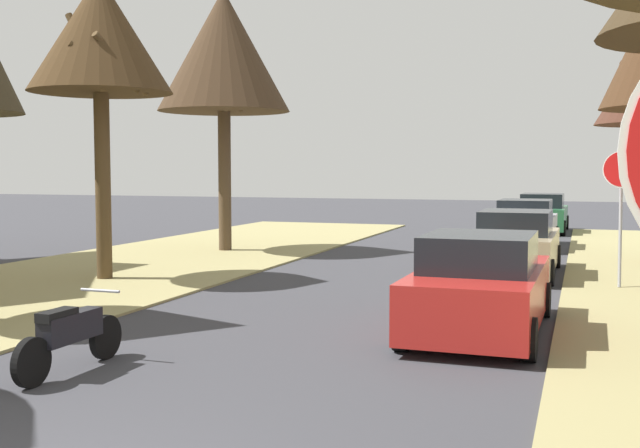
% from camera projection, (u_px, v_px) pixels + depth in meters
% --- Properties ---
extents(stop_sign_far, '(0.82, 0.68, 2.92)m').
position_uv_depth(stop_sign_far, '(622.00, 189.00, 16.18)').
color(stop_sign_far, '#9EA0A5').
rests_on(stop_sign_far, grass_verge_right).
extents(street_tree_left_mid_b, '(3.24, 3.24, 6.90)m').
position_uv_depth(street_tree_left_mid_b, '(100.00, 37.00, 17.29)').
color(street_tree_left_mid_b, '#513D24').
rests_on(street_tree_left_mid_b, grass_verge_left).
extents(street_tree_left_far, '(4.06, 4.06, 8.00)m').
position_uv_depth(street_tree_left_far, '(224.00, 52.00, 23.41)').
color(street_tree_left_far, '#4F3D2A').
rests_on(street_tree_left_far, grass_verge_left).
extents(parked_sedan_red, '(1.99, 4.42, 1.57)m').
position_uv_depth(parked_sedan_red, '(481.00, 287.00, 11.97)').
color(parked_sedan_red, red).
rests_on(parked_sedan_red, ground).
extents(parked_sedan_tan, '(1.99, 4.42, 1.57)m').
position_uv_depth(parked_sedan_tan, '(516.00, 245.00, 18.55)').
color(parked_sedan_tan, tan).
rests_on(parked_sedan_tan, ground).
extents(parked_sedan_silver, '(1.99, 4.42, 1.57)m').
position_uv_depth(parked_sedan_silver, '(525.00, 225.00, 25.13)').
color(parked_sedan_silver, '#BCBCC1').
rests_on(parked_sedan_silver, ground).
extents(parked_sedan_green, '(1.99, 4.42, 1.57)m').
position_uv_depth(parked_sedan_green, '(542.00, 214.00, 31.16)').
color(parked_sedan_green, '#28663D').
rests_on(parked_sedan_green, ground).
extents(parked_motorcycle, '(0.60, 2.05, 0.97)m').
position_uv_depth(parked_motorcycle, '(70.00, 335.00, 9.63)').
color(parked_motorcycle, black).
rests_on(parked_motorcycle, ground).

